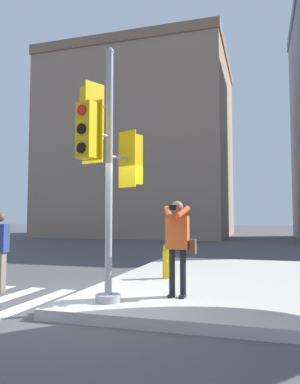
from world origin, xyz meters
TOP-DOWN VIEW (x-y plane):
  - ground_plane at (0.00, 0.00)m, footprint 160.00×160.00m
  - sidewalk_corner at (3.50, 3.50)m, footprint 8.00×8.00m
  - traffic_signal_pole at (0.29, 0.35)m, footprint 1.10×1.38m
  - person_photographer at (1.42, 1.03)m, footprint 0.58×0.54m
  - pedestrian_distant at (-2.51, 1.21)m, footprint 0.34×0.20m
  - fire_hydrant at (0.73, 2.97)m, footprint 0.21×0.27m
  - building_left at (-7.50, 26.49)m, footprint 15.61×12.30m

SIDE VIEW (x-z plane):
  - ground_plane at x=0.00m, z-range 0.00..0.00m
  - sidewalk_corner at x=3.50m, z-range 0.00..0.17m
  - fire_hydrant at x=0.73m, z-range 0.17..0.97m
  - pedestrian_distant at x=-2.51m, z-range 0.05..1.75m
  - person_photographer at x=1.42m, z-range 0.34..2.04m
  - traffic_signal_pole at x=0.29m, z-range 0.54..4.92m
  - building_left at x=-7.50m, z-range 0.01..15.93m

